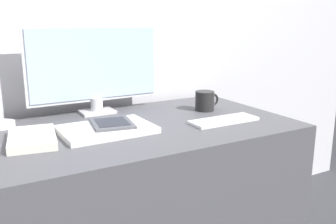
# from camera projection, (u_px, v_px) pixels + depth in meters

# --- Properties ---
(wall_back) EXTENTS (3.60, 0.05, 2.40)m
(wall_back) POSITION_uv_depth(u_px,v_px,m) (96.00, 3.00, 1.75)
(wall_back) COLOR silver
(wall_back) RESTS_ON ground_plane
(desk) EXTENTS (1.25, 0.71, 0.71)m
(desk) POSITION_uv_depth(u_px,v_px,m) (139.00, 206.00, 1.58)
(desk) COLOR #4C4C51
(desk) RESTS_ON ground_plane
(monitor) EXTENTS (0.60, 0.11, 0.39)m
(monitor) POSITION_uv_depth(u_px,v_px,m) (95.00, 67.00, 1.65)
(monitor) COLOR silver
(monitor) RESTS_ON desk
(keyboard) EXTENTS (0.30, 0.11, 0.01)m
(keyboard) POSITION_uv_depth(u_px,v_px,m) (224.00, 120.00, 1.55)
(keyboard) COLOR silver
(keyboard) RESTS_ON desk
(laptop) EXTENTS (0.34, 0.24, 0.02)m
(laptop) POSITION_uv_depth(u_px,v_px,m) (107.00, 129.00, 1.41)
(laptop) COLOR silver
(laptop) RESTS_ON desk
(ereader) EXTENTS (0.18, 0.21, 0.01)m
(ereader) POSITION_uv_depth(u_px,v_px,m) (112.00, 123.00, 1.43)
(ereader) COLOR #4C4C51
(ereader) RESTS_ON laptop
(notebook) EXTENTS (0.19, 0.27, 0.03)m
(notebook) POSITION_uv_depth(u_px,v_px,m) (32.00, 138.00, 1.29)
(notebook) COLOR silver
(notebook) RESTS_ON desk
(coffee_mug) EXTENTS (0.12, 0.09, 0.09)m
(coffee_mug) POSITION_uv_depth(u_px,v_px,m) (205.00, 101.00, 1.74)
(coffee_mug) COLOR black
(coffee_mug) RESTS_ON desk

